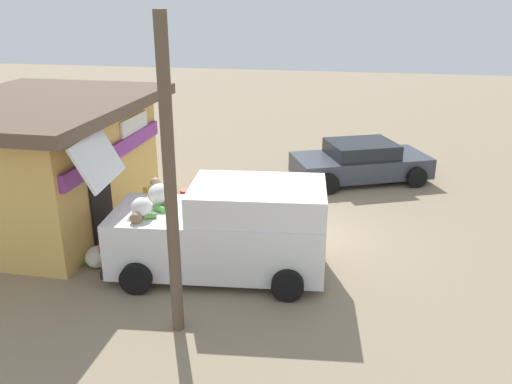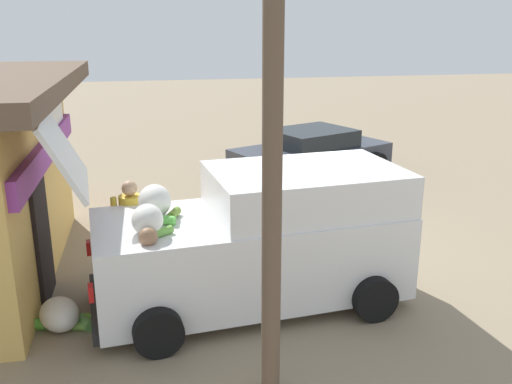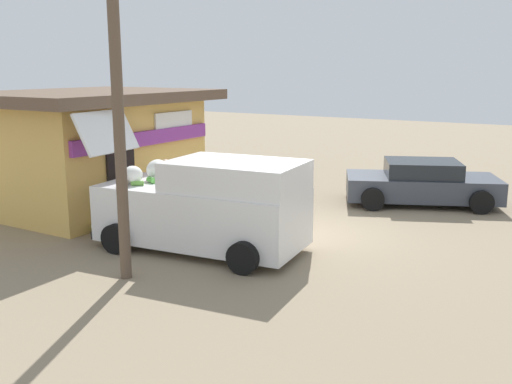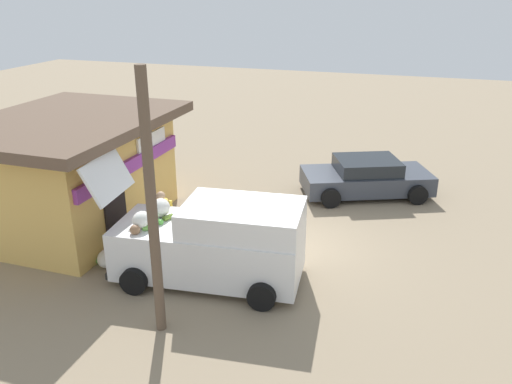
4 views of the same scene
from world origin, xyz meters
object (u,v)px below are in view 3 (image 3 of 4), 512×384
storefront_bar (93,148)px  paint_bucket (221,198)px  parked_sedan (421,183)px  delivery_van (207,205)px  customer_bending (128,203)px  vendor_standing (166,189)px  unloaded_banana_pile (103,226)px

storefront_bar → paint_bucket: bearing=-57.4°
storefront_bar → parked_sedan: size_ratio=1.36×
storefront_bar → delivery_van: (-1.61, -4.90, -0.67)m
delivery_van → customer_bending: 1.74m
vendor_standing → customer_bending: vendor_standing is taller
unloaded_banana_pile → customer_bending: bearing=-105.9°
vendor_standing → customer_bending: size_ratio=1.08×
paint_bucket → unloaded_banana_pile: bearing=169.1°
delivery_van → storefront_bar: bearing=71.8°
customer_bending → paint_bucket: size_ratio=3.73×
storefront_bar → delivery_van: size_ratio=1.25×
vendor_standing → paint_bucket: 2.73m
vendor_standing → unloaded_banana_pile: vendor_standing is taller
unloaded_banana_pile → paint_bucket: (3.73, -0.72, 0.02)m
storefront_bar → unloaded_banana_pile: (-1.88, -2.17, -1.43)m
parked_sedan → paint_bucket: size_ratio=10.94×
delivery_van → customer_bending: delivery_van is taller
parked_sedan → paint_bucket: 5.57m
customer_bending → paint_bucket: bearing=5.1°
parked_sedan → vendor_standing: size_ratio=2.70×
vendor_standing → paint_bucket: size_ratio=4.05×
vendor_standing → unloaded_banana_pile: size_ratio=1.62×
delivery_van → parked_sedan: (6.45, -2.69, -0.37)m
delivery_van → paint_bucket: size_ratio=11.92×
parked_sedan → unloaded_banana_pile: parked_sedan is taller
storefront_bar → customer_bending: size_ratio=3.99×
delivery_van → vendor_standing: bearing=64.4°
storefront_bar → vendor_standing: (-0.76, -3.13, -0.66)m
storefront_bar → delivery_van: storefront_bar is taller
customer_bending → unloaded_banana_pile: (0.31, 1.08, -0.73)m
delivery_van → vendor_standing: (0.85, 1.77, 0.01)m
unloaded_banana_pile → vendor_standing: bearing=-40.5°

